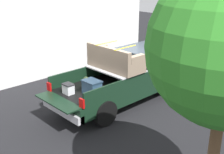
# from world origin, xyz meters

# --- Properties ---
(ground_plane) EXTENTS (40.00, 40.00, 0.00)m
(ground_plane) POSITION_xyz_m (0.00, 0.00, 0.00)
(ground_plane) COLOR black
(pickup_truck) EXTENTS (6.05, 2.06, 2.23)m
(pickup_truck) POSITION_xyz_m (0.35, -0.00, 0.96)
(pickup_truck) COLOR black
(pickup_truck) RESTS_ON ground_plane
(building_facade) EXTENTS (11.33, 0.36, 4.02)m
(building_facade) POSITION_xyz_m (-0.22, 4.36, 2.01)
(building_facade) COLOR white
(building_facade) RESTS_ON ground_plane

